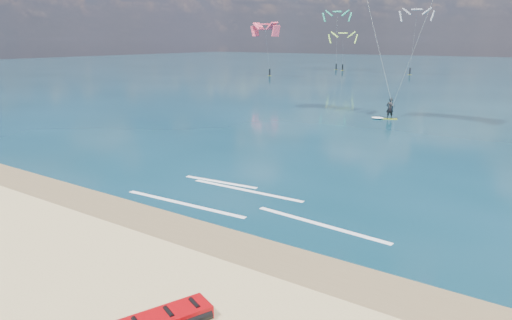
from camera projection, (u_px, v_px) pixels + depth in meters
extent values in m
plane|color=tan|center=(421.00, 110.00, 47.82)|extent=(320.00, 320.00, 0.00)
cube|color=brown|center=(172.00, 225.00, 18.20)|extent=(320.00, 2.40, 0.01)
cube|color=#0A2B38|center=(501.00, 73.00, 99.03)|extent=(320.00, 200.00, 0.04)
cube|color=#ACD519|center=(389.00, 119.00, 42.06)|extent=(1.49, 0.99, 0.06)
imported|color=black|center=(390.00, 108.00, 41.81)|extent=(0.82, 0.78, 1.90)
cylinder|color=black|center=(392.00, 106.00, 41.32)|extent=(0.54, 0.28, 0.04)
cube|color=white|center=(220.00, 182.00, 23.55)|extent=(4.28, 0.65, 0.01)
cube|color=white|center=(320.00, 224.00, 18.16)|extent=(5.97, 0.67, 0.01)
cube|color=white|center=(184.00, 204.00, 20.45)|extent=(6.58, 0.59, 0.01)
cube|color=white|center=(246.00, 190.00, 22.25)|extent=(6.19, 0.47, 0.01)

